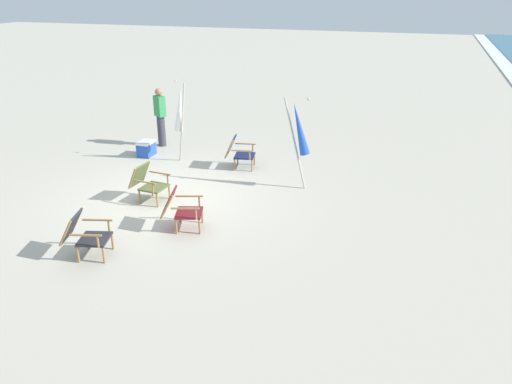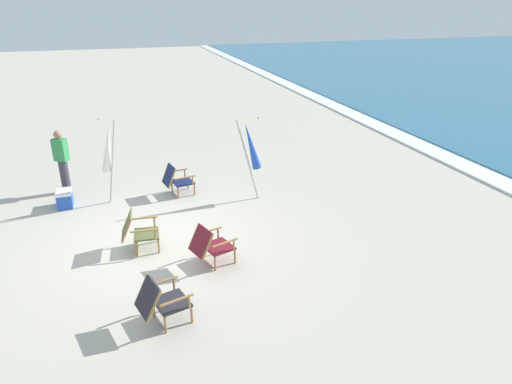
# 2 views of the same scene
# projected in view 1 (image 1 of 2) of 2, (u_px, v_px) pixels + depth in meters

# --- Properties ---
(ground_plane) EXTENTS (80.00, 80.00, 0.00)m
(ground_plane) POSITION_uv_depth(u_px,v_px,m) (170.00, 198.00, 10.77)
(ground_plane) COLOR #B7AF9E
(beach_chair_mid_center) EXTENTS (0.70, 0.81, 0.80)m
(beach_chair_mid_center) POSITION_uv_depth(u_px,v_px,m) (238.00, 151.00, 12.37)
(beach_chair_mid_center) COLOR #19234C
(beach_chair_mid_center) RESTS_ON ground
(beach_chair_back_left) EXTENTS (0.77, 0.89, 0.79)m
(beach_chair_back_left) POSITION_uv_depth(u_px,v_px,m) (180.00, 208.00, 9.30)
(beach_chair_back_left) COLOR maroon
(beach_chair_back_left) RESTS_ON ground
(beach_chair_front_right) EXTENTS (0.64, 0.77, 0.80)m
(beach_chair_front_right) POSITION_uv_depth(u_px,v_px,m) (147.00, 181.00, 10.51)
(beach_chair_front_right) COLOR #515B33
(beach_chair_front_right) RESTS_ON ground
(beach_chair_front_left) EXTENTS (0.75, 0.88, 0.79)m
(beach_chair_front_left) POSITION_uv_depth(u_px,v_px,m) (84.00, 233.00, 8.36)
(beach_chair_front_left) COLOR #28282D
(beach_chair_front_left) RESTS_ON ground
(umbrella_furled_blue) EXTENTS (0.24, 0.63, 2.07)m
(umbrella_furled_blue) POSITION_uv_depth(u_px,v_px,m) (299.00, 130.00, 10.81)
(umbrella_furled_blue) COLOR #B7B2A8
(umbrella_furled_blue) RESTS_ON ground
(umbrella_furled_white) EXTENTS (0.39, 0.48, 2.10)m
(umbrella_furled_white) POSITION_uv_depth(u_px,v_px,m) (180.00, 109.00, 12.42)
(umbrella_furled_white) COLOR #B7B2A8
(umbrella_furled_white) RESTS_ON ground
(person_near_chairs) EXTENTS (0.35, 0.39, 1.63)m
(person_near_chairs) POSITION_uv_depth(u_px,v_px,m) (160.00, 117.00, 13.88)
(person_near_chairs) COLOR #383842
(person_near_chairs) RESTS_ON ground
(cooler_box) EXTENTS (0.49, 0.35, 0.40)m
(cooler_box) POSITION_uv_depth(u_px,v_px,m) (146.00, 148.00, 13.32)
(cooler_box) COLOR blue
(cooler_box) RESTS_ON ground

